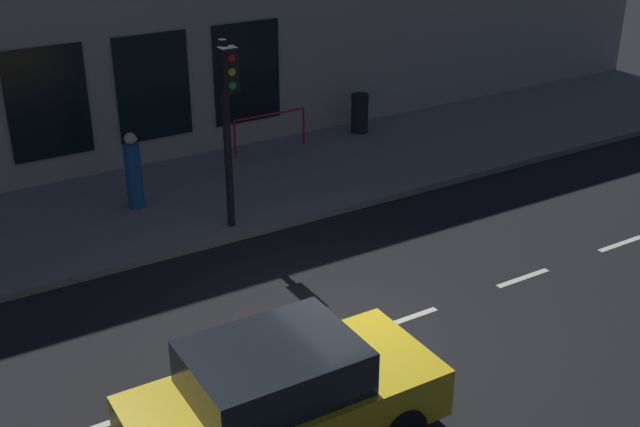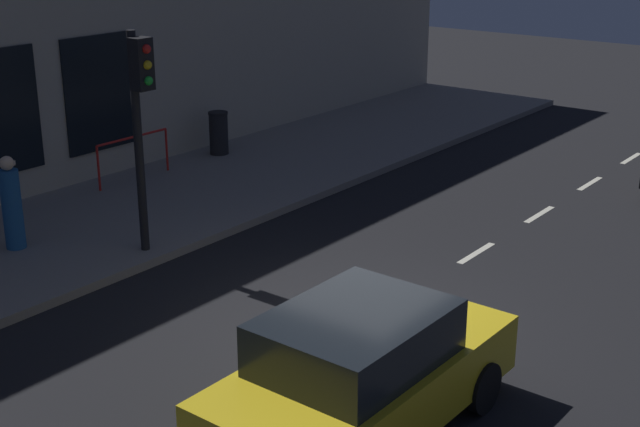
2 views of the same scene
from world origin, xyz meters
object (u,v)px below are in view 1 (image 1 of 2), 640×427
traffic_light (228,105)px  pedestrian_0 (134,173)px  parked_car_1 (282,397)px  trash_bin (360,113)px

traffic_light → pedestrian_0: (1.94, 1.31, -1.76)m
parked_car_1 → trash_bin: bearing=142.0°
parked_car_1 → pedestrian_0: (7.89, -0.87, 0.13)m
traffic_light → trash_bin: (3.44, -5.31, -2.02)m
traffic_light → pedestrian_0: size_ratio=2.28×
parked_car_1 → trash_bin: parked_car_1 is taller
parked_car_1 → traffic_light: bearing=160.5°
pedestrian_0 → traffic_light: bearing=80.7°
parked_car_1 → trash_bin: size_ratio=3.98×
parked_car_1 → pedestrian_0: bearing=174.3°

